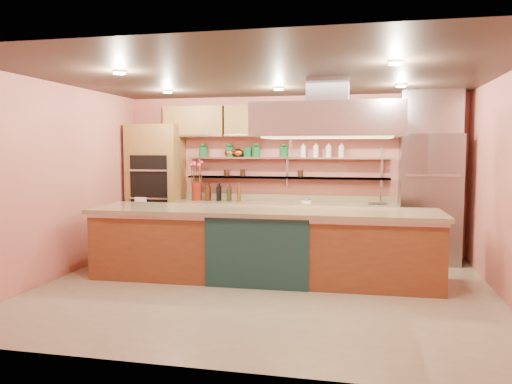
% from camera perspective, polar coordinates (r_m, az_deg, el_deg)
% --- Properties ---
extents(floor, '(6.00, 5.00, 0.02)m').
position_cam_1_polar(floor, '(6.79, 0.79, -11.05)').
color(floor, gray).
rests_on(floor, ground).
extents(ceiling, '(6.00, 5.00, 0.02)m').
position_cam_1_polar(ceiling, '(6.60, 0.82, 13.13)').
color(ceiling, black).
rests_on(ceiling, wall_back).
extents(wall_back, '(6.00, 0.04, 2.80)m').
position_cam_1_polar(wall_back, '(9.01, 3.93, 2.01)').
color(wall_back, '#C76D5E').
rests_on(wall_back, floor).
extents(wall_front, '(6.00, 0.04, 2.80)m').
position_cam_1_polar(wall_front, '(4.13, -6.02, -1.52)').
color(wall_front, '#C76D5E').
rests_on(wall_front, floor).
extents(wall_left, '(0.04, 5.00, 2.80)m').
position_cam_1_polar(wall_left, '(7.72, -21.61, 1.17)').
color(wall_left, '#C76D5E').
rests_on(wall_left, floor).
extents(wall_right, '(0.04, 5.00, 2.80)m').
position_cam_1_polar(wall_right, '(6.64, 27.08, 0.42)').
color(wall_right, '#C76D5E').
rests_on(wall_right, floor).
extents(oven_stack, '(0.95, 0.64, 2.30)m').
position_cam_1_polar(oven_stack, '(9.39, -11.34, 0.51)').
color(oven_stack, olive).
rests_on(oven_stack, floor).
extents(refrigerator, '(0.95, 0.72, 2.10)m').
position_cam_1_polar(refrigerator, '(8.65, 19.17, -0.71)').
color(refrigerator, gray).
rests_on(refrigerator, floor).
extents(back_counter, '(3.84, 0.64, 0.93)m').
position_cam_1_polar(back_counter, '(8.82, 3.29, -4.17)').
color(back_counter, '#9D805E').
rests_on(back_counter, floor).
extents(wall_shelf_lower, '(3.60, 0.26, 0.03)m').
position_cam_1_polar(wall_shelf_lower, '(8.89, 3.49, 1.65)').
color(wall_shelf_lower, '#B9BAC1').
rests_on(wall_shelf_lower, wall_back).
extents(wall_shelf_upper, '(3.60, 0.26, 0.03)m').
position_cam_1_polar(wall_shelf_upper, '(8.87, 3.50, 3.90)').
color(wall_shelf_upper, '#B9BAC1').
rests_on(wall_shelf_upper, wall_back).
extents(upper_cabinets, '(4.60, 0.36, 0.55)m').
position_cam_1_polar(upper_cabinets, '(8.83, 3.80, 8.12)').
color(upper_cabinets, olive).
rests_on(upper_cabinets, wall_back).
extents(range_hood, '(2.00, 1.00, 0.45)m').
position_cam_1_polar(range_hood, '(6.91, 8.22, 8.12)').
color(range_hood, '#B9BAC1').
rests_on(range_hood, ceiling).
extents(ceiling_downlights, '(4.00, 2.80, 0.02)m').
position_cam_1_polar(ceiling_downlights, '(6.79, 1.16, 12.64)').
color(ceiling_downlights, '#FFE5A5').
rests_on(ceiling_downlights, ceiling).
extents(island, '(4.87, 1.17, 1.01)m').
position_cam_1_polar(island, '(7.15, 0.79, -5.98)').
color(island, brown).
rests_on(island, floor).
extents(flower_vase, '(0.24, 0.24, 0.33)m').
position_cam_1_polar(flower_vase, '(9.07, -6.79, 0.08)').
color(flower_vase, maroon).
rests_on(flower_vase, back_counter).
extents(oil_bottle_cluster, '(0.93, 0.53, 0.29)m').
position_cam_1_polar(oil_bottle_cluster, '(8.95, -4.29, -0.10)').
color(oil_bottle_cluster, black).
rests_on(oil_bottle_cluster, back_counter).
extents(kitchen_scale, '(0.18, 0.15, 0.09)m').
position_cam_1_polar(kitchen_scale, '(8.65, 5.82, -0.96)').
color(kitchen_scale, white).
rests_on(kitchen_scale, back_counter).
extents(bar_faucet, '(0.03, 0.03, 0.20)m').
position_cam_1_polar(bar_faucet, '(8.70, 14.05, -0.69)').
color(bar_faucet, silver).
rests_on(bar_faucet, back_counter).
extents(copper_kettle, '(0.23, 0.23, 0.15)m').
position_cam_1_polar(copper_kettle, '(9.05, -2.00, 4.51)').
color(copper_kettle, '#B35329').
rests_on(copper_kettle, wall_shelf_upper).
extents(green_canister, '(0.18, 0.18, 0.17)m').
position_cam_1_polar(green_canister, '(9.01, -0.99, 4.56)').
color(green_canister, '#104E24').
rests_on(green_canister, wall_shelf_upper).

